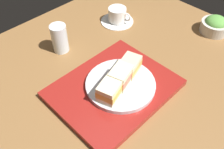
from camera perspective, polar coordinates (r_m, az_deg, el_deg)
name	(u,v)px	position (r cm, az deg, el deg)	size (l,w,h in cm)	color
ground_plane	(92,91)	(85.97, -4.72, -3.73)	(140.00, 100.00, 3.00)	brown
serving_tray	(114,88)	(82.93, 0.41, -3.22)	(38.91, 31.12, 2.20)	maroon
sandwich_plate	(121,84)	(81.71, 1.96, -2.27)	(22.97, 22.97, 1.49)	silver
sandwich_near	(111,89)	(75.61, -0.20, -3.40)	(9.15, 7.94, 5.59)	beige
sandwich_middle	(121,77)	(78.96, 2.03, -0.46)	(9.54, 7.90, 6.00)	beige
sandwich_far	(130,66)	(82.97, 4.06, 1.96)	(9.29, 7.70, 5.36)	beige
salad_bowl	(215,25)	(114.82, 22.54, 10.40)	(11.71, 11.71, 7.21)	beige
coffee_cup	(117,16)	(112.84, 1.25, 13.23)	(14.52, 14.52, 6.68)	white
drinking_glass	(60,38)	(97.35, -11.92, 8.11)	(6.13, 6.13, 11.22)	silver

